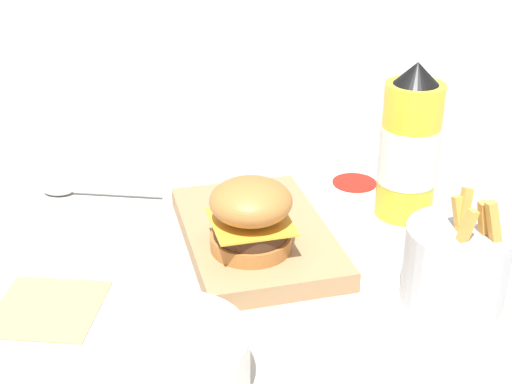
{
  "coord_description": "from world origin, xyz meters",
  "views": [
    {
      "loc": [
        0.78,
        -0.19,
        0.48
      ],
      "look_at": [
        -0.0,
        0.01,
        0.08
      ],
      "focal_mm": 50.0,
      "sensor_mm": 36.0,
      "label": 1
    }
  ],
  "objects_px": {
    "burger": "(251,215)",
    "ketchup_bottle": "(409,148)",
    "side_bowl": "(173,361)",
    "spoon": "(73,191)",
    "fries_basket": "(456,264)",
    "serving_board": "(256,235)"
  },
  "relations": [
    {
      "from": "serving_board",
      "to": "burger",
      "type": "distance_m",
      "value": 0.08
    },
    {
      "from": "burger",
      "to": "fries_basket",
      "type": "bearing_deg",
      "value": 59.12
    },
    {
      "from": "side_bowl",
      "to": "fries_basket",
      "type": "bearing_deg",
      "value": 101.69
    },
    {
      "from": "serving_board",
      "to": "ketchup_bottle",
      "type": "distance_m",
      "value": 0.24
    },
    {
      "from": "burger",
      "to": "ketchup_bottle",
      "type": "height_order",
      "value": "ketchup_bottle"
    },
    {
      "from": "serving_board",
      "to": "spoon",
      "type": "distance_m",
      "value": 0.31
    },
    {
      "from": "ketchup_bottle",
      "to": "fries_basket",
      "type": "xyz_separation_m",
      "value": [
        0.2,
        -0.03,
        -0.05
      ]
    },
    {
      "from": "ketchup_bottle",
      "to": "side_bowl",
      "type": "xyz_separation_m",
      "value": [
        0.27,
        -0.37,
        -0.07
      ]
    },
    {
      "from": "serving_board",
      "to": "side_bowl",
      "type": "bearing_deg",
      "value": -30.69
    },
    {
      "from": "burger",
      "to": "fries_basket",
      "type": "distance_m",
      "value": 0.24
    },
    {
      "from": "fries_basket",
      "to": "side_bowl",
      "type": "relative_size",
      "value": 0.95
    },
    {
      "from": "burger",
      "to": "ketchup_bottle",
      "type": "distance_m",
      "value": 0.26
    },
    {
      "from": "spoon",
      "to": "burger",
      "type": "bearing_deg",
      "value": 150.15
    },
    {
      "from": "serving_board",
      "to": "fries_basket",
      "type": "distance_m",
      "value": 0.26
    },
    {
      "from": "side_bowl",
      "to": "spoon",
      "type": "xyz_separation_m",
      "value": [
        -0.45,
        -0.08,
        -0.03
      ]
    },
    {
      "from": "burger",
      "to": "spoon",
      "type": "height_order",
      "value": "burger"
    },
    {
      "from": "side_bowl",
      "to": "spoon",
      "type": "relative_size",
      "value": 0.84
    },
    {
      "from": "fries_basket",
      "to": "spoon",
      "type": "xyz_separation_m",
      "value": [
        -0.38,
        -0.41,
        -0.04
      ]
    },
    {
      "from": "burger",
      "to": "side_bowl",
      "type": "height_order",
      "value": "burger"
    },
    {
      "from": "burger",
      "to": "spoon",
      "type": "relative_size",
      "value": 0.57
    },
    {
      "from": "serving_board",
      "to": "ketchup_bottle",
      "type": "height_order",
      "value": "ketchup_bottle"
    },
    {
      "from": "ketchup_bottle",
      "to": "side_bowl",
      "type": "distance_m",
      "value": 0.46
    }
  ]
}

